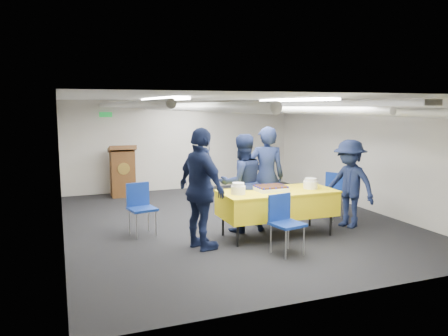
{
  "coord_description": "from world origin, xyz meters",
  "views": [
    {
      "loc": [
        -3.0,
        -7.47,
        2.16
      ],
      "look_at": [
        -0.24,
        -0.2,
        1.05
      ],
      "focal_mm": 35.0,
      "sensor_mm": 36.0,
      "label": 1
    }
  ],
  "objects_px": {
    "serving_table": "(277,203)",
    "chair_near": "(284,218)",
    "sailor_c": "(201,189)",
    "chair_right": "(332,191)",
    "sailor_b": "(242,183)",
    "sailor_a": "(266,176)",
    "sheet_cake": "(271,188)",
    "podium": "(123,171)",
    "sailor_d": "(349,184)",
    "chair_left": "(140,203)"
  },
  "relations": [
    {
      "from": "sailor_a",
      "to": "sailor_c",
      "type": "height_order",
      "value": "sailor_c"
    },
    {
      "from": "chair_right",
      "to": "sailor_a",
      "type": "height_order",
      "value": "sailor_a"
    },
    {
      "from": "sailor_c",
      "to": "chair_left",
      "type": "bearing_deg",
      "value": 17.5
    },
    {
      "from": "serving_table",
      "to": "chair_right",
      "type": "height_order",
      "value": "chair_right"
    },
    {
      "from": "chair_near",
      "to": "chair_right",
      "type": "xyz_separation_m",
      "value": [
        1.87,
        1.49,
        0.0
      ]
    },
    {
      "from": "serving_table",
      "to": "sailor_d",
      "type": "xyz_separation_m",
      "value": [
        1.45,
        0.03,
        0.23
      ]
    },
    {
      "from": "chair_right",
      "to": "sailor_c",
      "type": "height_order",
      "value": "sailor_c"
    },
    {
      "from": "sailor_c",
      "to": "serving_table",
      "type": "bearing_deg",
      "value": -97.36
    },
    {
      "from": "chair_right",
      "to": "sailor_d",
      "type": "distance_m",
      "value": 0.72
    },
    {
      "from": "sailor_a",
      "to": "chair_near",
      "type": "bearing_deg",
      "value": 92.74
    },
    {
      "from": "chair_near",
      "to": "podium",
      "type": "bearing_deg",
      "value": 108.21
    },
    {
      "from": "chair_right",
      "to": "sailor_b",
      "type": "distance_m",
      "value": 2.03
    },
    {
      "from": "serving_table",
      "to": "sailor_b",
      "type": "distance_m",
      "value": 0.71
    },
    {
      "from": "chair_near",
      "to": "chair_right",
      "type": "relative_size",
      "value": 1.0
    },
    {
      "from": "chair_near",
      "to": "sailor_c",
      "type": "distance_m",
      "value": 1.29
    },
    {
      "from": "chair_near",
      "to": "sailor_d",
      "type": "xyz_separation_m",
      "value": [
        1.76,
        0.83,
        0.25
      ]
    },
    {
      "from": "chair_left",
      "to": "sailor_d",
      "type": "bearing_deg",
      "value": -13.78
    },
    {
      "from": "chair_right",
      "to": "serving_table",
      "type": "bearing_deg",
      "value": -156.08
    },
    {
      "from": "sailor_c",
      "to": "sailor_b",
      "type": "bearing_deg",
      "value": -70.08
    },
    {
      "from": "sheet_cake",
      "to": "chair_near",
      "type": "xyz_separation_m",
      "value": [
        -0.2,
        -0.82,
        -0.28
      ]
    },
    {
      "from": "sailor_b",
      "to": "sheet_cake",
      "type": "bearing_deg",
      "value": 124.06
    },
    {
      "from": "sailor_a",
      "to": "chair_right",
      "type": "bearing_deg",
      "value": -159.38
    },
    {
      "from": "serving_table",
      "to": "sailor_a",
      "type": "relative_size",
      "value": 1.07
    },
    {
      "from": "sheet_cake",
      "to": "sailor_c",
      "type": "distance_m",
      "value": 1.3
    },
    {
      "from": "podium",
      "to": "chair_near",
      "type": "relative_size",
      "value": 1.44
    },
    {
      "from": "chair_right",
      "to": "chair_left",
      "type": "bearing_deg",
      "value": 176.71
    },
    {
      "from": "chair_left",
      "to": "sailor_b",
      "type": "relative_size",
      "value": 0.52
    },
    {
      "from": "podium",
      "to": "sailor_a",
      "type": "bearing_deg",
      "value": -59.74
    },
    {
      "from": "serving_table",
      "to": "chair_near",
      "type": "xyz_separation_m",
      "value": [
        -0.31,
        -0.8,
        -0.03
      ]
    },
    {
      "from": "serving_table",
      "to": "podium",
      "type": "relative_size",
      "value": 1.54
    },
    {
      "from": "serving_table",
      "to": "sheet_cake",
      "type": "height_order",
      "value": "sheet_cake"
    },
    {
      "from": "chair_near",
      "to": "chair_right",
      "type": "height_order",
      "value": "same"
    },
    {
      "from": "chair_left",
      "to": "sailor_d",
      "type": "relative_size",
      "value": 0.55
    },
    {
      "from": "chair_left",
      "to": "chair_right",
      "type": "bearing_deg",
      "value": -3.29
    },
    {
      "from": "sheet_cake",
      "to": "sailor_a",
      "type": "relative_size",
      "value": 0.28
    },
    {
      "from": "podium",
      "to": "chair_right",
      "type": "xyz_separation_m",
      "value": [
        3.51,
        -3.5,
        -0.08
      ]
    },
    {
      "from": "chair_right",
      "to": "sailor_b",
      "type": "xyz_separation_m",
      "value": [
        -1.99,
        -0.21,
        0.31
      ]
    },
    {
      "from": "sheet_cake",
      "to": "chair_near",
      "type": "bearing_deg",
      "value": -103.63
    },
    {
      "from": "sheet_cake",
      "to": "podium",
      "type": "distance_m",
      "value": 4.56
    },
    {
      "from": "sailor_b",
      "to": "sailor_d",
      "type": "bearing_deg",
      "value": 165.21
    },
    {
      "from": "sailor_c",
      "to": "chair_near",
      "type": "bearing_deg",
      "value": -134.72
    },
    {
      "from": "sheet_cake",
      "to": "chair_right",
      "type": "bearing_deg",
      "value": 21.8
    },
    {
      "from": "sailor_d",
      "to": "sailor_a",
      "type": "bearing_deg",
      "value": -133.5
    },
    {
      "from": "serving_table",
      "to": "sailor_a",
      "type": "xyz_separation_m",
      "value": [
        0.11,
        0.65,
        0.34
      ]
    },
    {
      "from": "sheet_cake",
      "to": "sailor_c",
      "type": "height_order",
      "value": "sailor_c"
    },
    {
      "from": "chair_right",
      "to": "sailor_d",
      "type": "xyz_separation_m",
      "value": [
        -0.11,
        -0.66,
        0.25
      ]
    },
    {
      "from": "sheet_cake",
      "to": "chair_left",
      "type": "xyz_separation_m",
      "value": [
        -2.0,
        0.88,
        -0.28
      ]
    },
    {
      "from": "sailor_a",
      "to": "sailor_b",
      "type": "bearing_deg",
      "value": 36.34
    },
    {
      "from": "sheet_cake",
      "to": "sailor_b",
      "type": "distance_m",
      "value": 0.56
    },
    {
      "from": "chair_left",
      "to": "sailor_d",
      "type": "height_order",
      "value": "sailor_d"
    }
  ]
}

